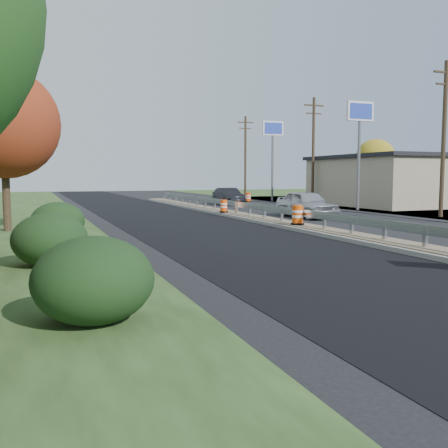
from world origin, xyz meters
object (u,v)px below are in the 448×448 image
object	(u,v)px
car_dark_mid	(228,196)
car_silver	(307,204)
barrel_median_far	(224,206)
barrel_median_mid	(298,215)
barrel_shoulder_far	(248,197)

from	to	relation	value
car_dark_mid	car_silver	bearing A→B (deg)	-90.26
car_silver	car_dark_mid	world-z (taller)	car_silver
car_dark_mid	barrel_median_far	bearing A→B (deg)	-111.23
barrel_median_mid	car_dark_mid	size ratio (longest dim) A/B	0.21
barrel_shoulder_far	car_silver	distance (m)	18.49
barrel_median_far	car_dark_mid	size ratio (longest dim) A/B	0.17
barrel_median_mid	barrel_shoulder_far	size ratio (longest dim) A/B	1.02
barrel_median_mid	car_silver	world-z (taller)	car_silver
car_dark_mid	barrel_median_mid	bearing A→B (deg)	-100.64
barrel_median_mid	barrel_median_far	distance (m)	8.86
barrel_median_far	car_dark_mid	bearing A→B (deg)	66.93
barrel_median_mid	car_silver	xyz separation A→B (m)	(3.90, 5.78, 0.16)
barrel_shoulder_far	car_silver	bearing A→B (deg)	-102.83
barrel_median_far	car_silver	distance (m)	5.22
barrel_median_mid	car_dark_mid	xyz separation A→B (m)	(4.42, 19.98, 0.07)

